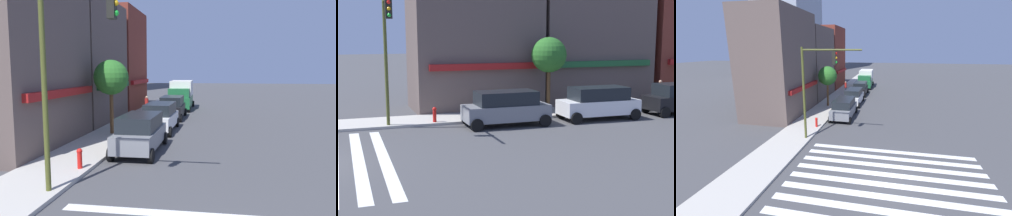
% 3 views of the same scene
% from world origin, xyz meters
% --- Properties ---
extents(storefront_row, '(25.35, 5.30, 10.52)m').
position_xyz_m(storefront_row, '(19.00, 11.49, 5.07)').
color(storefront_row, brown).
rests_on(storefront_row, ground_plane).
extents(traffic_signal, '(0.32, 4.33, 6.95)m').
position_xyz_m(traffic_signal, '(4.33, 5.49, 4.67)').
color(traffic_signal, '#474C1E').
rests_on(traffic_signal, ground_plane).
extents(suv_grey, '(4.70, 2.12, 1.94)m').
position_xyz_m(suv_grey, '(10.51, 4.70, 1.03)').
color(suv_grey, slate).
rests_on(suv_grey, ground_plane).
extents(suv_white, '(4.72, 2.12, 1.94)m').
position_xyz_m(suv_white, '(16.32, 4.70, 1.03)').
color(suv_white, white).
rests_on(suv_white, ground_plane).
extents(suv_black, '(4.73, 2.12, 1.94)m').
position_xyz_m(suv_black, '(22.33, 4.70, 1.03)').
color(suv_black, black).
rests_on(suv_black, ground_plane).
extents(box_truck_green, '(6.26, 2.42, 3.04)m').
position_xyz_m(box_truck_green, '(29.33, 4.70, 1.59)').
color(box_truck_green, '#1E6638').
rests_on(box_truck_green, ground_plane).
extents(pedestrian_red_jacket, '(0.32, 0.32, 1.77)m').
position_xyz_m(pedestrian_red_jacket, '(22.49, 7.01, 1.07)').
color(pedestrian_red_jacket, '#23232D').
rests_on(pedestrian_red_jacket, sidewalk_left).
extents(fire_hydrant, '(0.24, 0.24, 0.84)m').
position_xyz_m(fire_hydrant, '(6.86, 6.40, 0.61)').
color(fire_hydrant, red).
rests_on(fire_hydrant, sidewalk_left).
extents(street_tree, '(2.21, 2.21, 4.69)m').
position_xyz_m(street_tree, '(14.36, 7.50, 3.70)').
color(street_tree, brown).
rests_on(street_tree, sidewalk_left).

